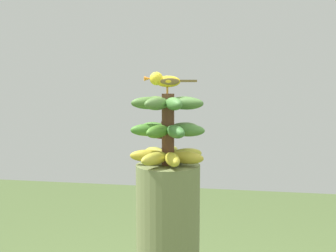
% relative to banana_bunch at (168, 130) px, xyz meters
% --- Properties ---
extents(banana_bunch, '(0.26, 0.26, 0.24)m').
position_rel_banana_bunch_xyz_m(banana_bunch, '(0.00, 0.00, 0.00)').
color(banana_bunch, brown).
rests_on(banana_bunch, banana_tree).
extents(perched_bird, '(0.08, 0.17, 0.07)m').
position_rel_banana_bunch_xyz_m(perched_bird, '(0.00, -0.01, 0.17)').
color(perched_bird, '#C68933').
rests_on(perched_bird, banana_bunch).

